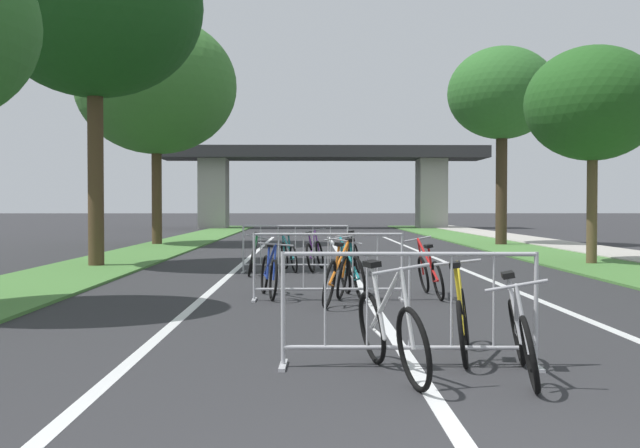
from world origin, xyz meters
name	(u,v)px	position (x,y,z in m)	size (l,w,h in m)	color
grass_verge_left	(162,248)	(-6.02, 22.66, 0.03)	(2.49, 55.38, 0.05)	#477A38
grass_verge_right	(508,247)	(6.02, 22.66, 0.03)	(2.49, 55.38, 0.05)	#477A38
sidewalk_path_right	(574,247)	(8.34, 22.66, 0.04)	(2.14, 55.38, 0.08)	#ADA89E
lane_stripe_center	(345,262)	(0.00, 16.02, 0.00)	(0.14, 32.04, 0.01)	silver
lane_stripe_right_lane	(446,262)	(2.63, 16.02, 0.00)	(0.14, 32.04, 0.01)	silver
lane_stripe_left_lane	(244,263)	(-2.63, 16.02, 0.00)	(0.14, 32.04, 0.01)	silver
overpass_bridge	(323,168)	(0.00, 45.77, 3.98)	(21.24, 4.29, 5.32)	#2D2D30
tree_left_maple_mid	(94,6)	(-6.04, 14.68, 6.23)	(5.14, 5.14, 8.43)	#4C3823
tree_left_pine_far	(156,86)	(-6.64, 24.80, 5.95)	(6.00, 6.00, 8.52)	#4C3823
tree_right_oak_near	(593,104)	(6.08, 15.14, 3.99)	(3.33, 3.33, 5.42)	brown
tree_right_oak_mid	(502,94)	(6.21, 24.29, 5.60)	(4.00, 4.00, 7.35)	#3D2D1E
crowd_barrier_nearest	(409,310)	(-0.04, 3.51, 0.52)	(2.36, 0.51, 1.05)	#ADADB2
crowd_barrier_second	(328,267)	(-0.65, 8.28, 0.52)	(2.35, 0.44, 1.05)	#ADADB2
crowd_barrier_third	(295,249)	(-1.24, 13.05, 0.52)	(2.37, 0.56, 1.05)	#ADADB2
bicycle_teal_0	(351,274)	(-0.27, 8.67, 0.38)	(0.65, 1.71, 0.99)	black
bicycle_black_1	(354,258)	(0.01, 12.61, 0.36)	(0.62, 1.65, 0.94)	black
bicycle_orange_2	(337,278)	(-0.53, 7.87, 0.38)	(0.69, 1.75, 0.96)	black
bicycle_purple_3	(315,255)	(-0.81, 13.63, 0.37)	(0.52, 1.74, 0.95)	black
bicycle_white_4	(390,332)	(-0.26, 3.13, 0.38)	(0.52, 1.74, 1.01)	black
bicycle_red_5	(430,275)	(1.00, 8.72, 0.36)	(0.49, 1.68, 0.97)	black
bicycle_silver_6	(522,337)	(0.85, 3.07, 0.35)	(0.65, 1.66, 0.90)	black
bicycle_yellow_7	(463,320)	(0.54, 3.97, 0.36)	(0.52, 1.68, 0.95)	black
bicycle_blue_8	(269,275)	(-1.59, 8.75, 0.36)	(0.61, 1.63, 0.91)	black
bicycle_green_9	(253,258)	(-2.14, 12.68, 0.35)	(0.52, 1.63, 0.92)	black
bicycle_teal_10	(289,255)	(-1.40, 13.56, 0.36)	(0.64, 1.68, 0.87)	black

